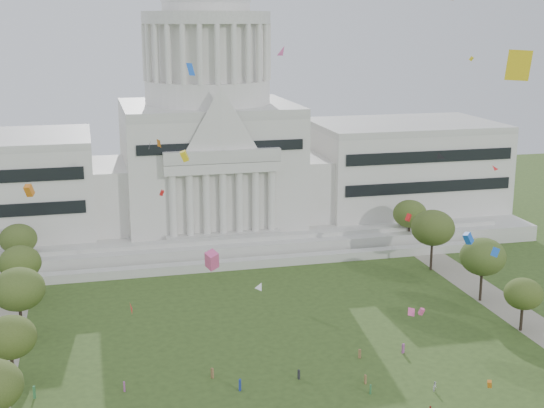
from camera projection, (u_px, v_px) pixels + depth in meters
capitol at (209, 150)px, 197.71m from camera, size 160.00×64.50×91.30m
row_tree_l_3 at (10, 337)px, 115.67m from camera, size 8.12×8.12×11.55m
row_tree_r_3 at (523, 294)px, 137.11m from camera, size 7.01×7.01×9.98m
row_tree_l_4 at (18, 289)px, 132.83m from camera, size 9.29×9.29×13.21m
row_tree_r_4 at (483, 257)px, 151.33m from camera, size 9.19×9.19×13.06m
row_tree_l_5 at (20, 263)px, 150.33m from camera, size 8.33×8.33×11.85m
row_tree_r_5 at (433, 228)px, 169.88m from camera, size 9.82×9.82×13.96m
row_tree_l_6 at (18, 239)px, 167.07m from camera, size 8.19×8.19×11.64m
row_tree_r_6 at (410, 214)px, 187.71m from camera, size 8.42×8.42×11.97m
person_2 at (435, 386)px, 116.04m from camera, size 0.86×0.83×1.52m
kite_swarm at (347, 237)px, 97.03m from camera, size 85.68×104.69×59.08m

